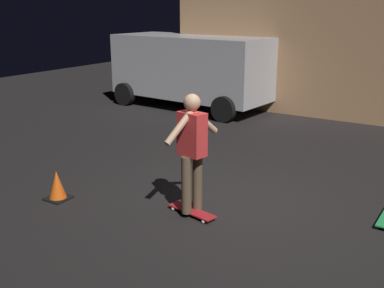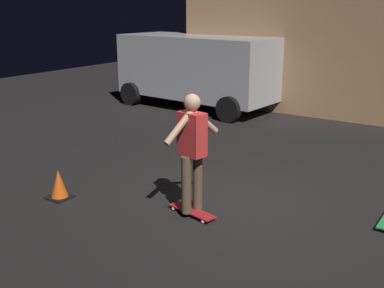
{
  "view_description": "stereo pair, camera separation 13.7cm",
  "coord_description": "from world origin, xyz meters",
  "px_view_note": "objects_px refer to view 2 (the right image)",
  "views": [
    {
      "loc": [
        2.87,
        -5.91,
        2.86
      ],
      "look_at": [
        -0.39,
        -0.76,
        1.05
      ],
      "focal_mm": 43.91,
      "sensor_mm": 36.0,
      "label": 1
    },
    {
      "loc": [
        2.99,
        -5.84,
        2.86
      ],
      "look_at": [
        -0.39,
        -0.76,
        1.05
      ],
      "focal_mm": 43.91,
      "sensor_mm": 36.0,
      "label": 2
    }
  ],
  "objects_px": {
    "parked_van": "(198,67)",
    "skateboard_ridden": "(192,211)",
    "skater": "(192,145)",
    "traffic_cone": "(59,185)"
  },
  "relations": [
    {
      "from": "parked_van",
      "to": "traffic_cone",
      "type": "bearing_deg",
      "value": -74.34
    },
    {
      "from": "parked_van",
      "to": "skateboard_ridden",
      "type": "distance_m",
      "value": 7.44
    },
    {
      "from": "parked_van",
      "to": "skateboard_ridden",
      "type": "xyz_separation_m",
      "value": [
        3.95,
        -6.21,
        -1.11
      ]
    },
    {
      "from": "skateboard_ridden",
      "to": "skater",
      "type": "height_order",
      "value": "skater"
    },
    {
      "from": "skateboard_ridden",
      "to": "skater",
      "type": "relative_size",
      "value": 0.48
    },
    {
      "from": "parked_van",
      "to": "skater",
      "type": "xyz_separation_m",
      "value": [
        3.95,
        -6.21,
        -0.12
      ]
    },
    {
      "from": "skater",
      "to": "traffic_cone",
      "type": "xyz_separation_m",
      "value": [
        -2.03,
        -0.63,
        -0.83
      ]
    },
    {
      "from": "parked_van",
      "to": "traffic_cone",
      "type": "relative_size",
      "value": 10.31
    },
    {
      "from": "parked_van",
      "to": "skateboard_ridden",
      "type": "height_order",
      "value": "parked_van"
    },
    {
      "from": "skateboard_ridden",
      "to": "traffic_cone",
      "type": "xyz_separation_m",
      "value": [
        -2.03,
        -0.63,
        0.16
      ]
    }
  ]
}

